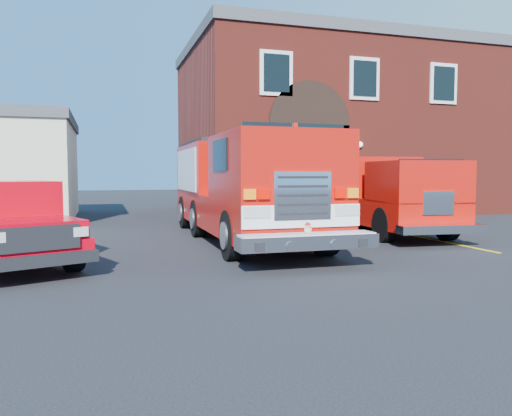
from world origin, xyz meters
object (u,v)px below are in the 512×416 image
object	(u,v)px
pickup_truck	(4,225)
secondary_truck	(377,191)
fire_engine	(243,186)
fire_station	(333,130)

from	to	relation	value
pickup_truck	secondary_truck	bearing A→B (deg)	15.55
fire_engine	pickup_truck	size ratio (longest dim) A/B	1.71
fire_station	secondary_truck	bearing A→B (deg)	-107.20
fire_engine	pickup_truck	distance (m)	6.45
fire_engine	secondary_truck	world-z (taller)	fire_engine
fire_station	fire_engine	distance (m)	13.13
pickup_truck	secondary_truck	distance (m)	11.36
secondary_truck	fire_station	bearing A→B (deg)	72.80
secondary_truck	pickup_truck	bearing A→B (deg)	-164.45
fire_engine	fire_station	bearing A→B (deg)	52.35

